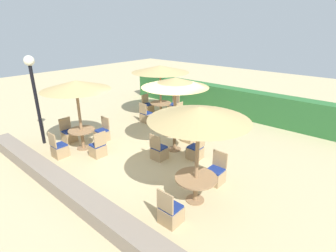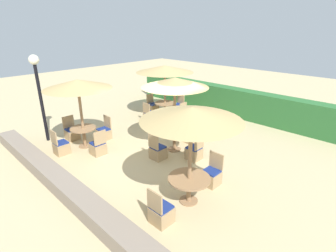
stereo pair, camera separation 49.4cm
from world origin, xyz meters
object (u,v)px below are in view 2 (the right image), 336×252
round_table_back_left (165,106)px  patio_chair_back_left_north (178,107)px  patio_chair_front_right_south (161,213)px  patio_chair_center_north (191,135)px  round_table_front_right (189,183)px  patio_chair_front_left_west (72,133)px  lamp_post (38,82)px  patio_chair_center_south (158,152)px  patio_chair_front_left_south (61,147)px  patio_chair_front_left_north (104,133)px  patio_chair_back_left_west (153,107)px  patio_chair_back_left_south (150,116)px  patio_chair_front_left_east (98,147)px  patio_chair_front_right_north (212,176)px  parasol_front_left (78,84)px  patio_chair_center_east (194,152)px  parasol_back_left (165,69)px  round_table_front_left (84,132)px  round_table_center (174,137)px  parasol_center (175,83)px  parasol_front_right (191,114)px  patio_chair_back_left_east (180,115)px

round_table_back_left → patio_chair_back_left_north: (0.05, 0.94, -0.29)m
patio_chair_front_right_south → patio_chair_center_north: bearing=121.1°
round_table_front_right → patio_chair_front_left_west: (-5.92, -0.19, -0.30)m
lamp_post → patio_chair_center_south: size_ratio=3.57×
patio_chair_center_north → patio_chair_front_left_south: bearing=56.6°
round_table_front_right → patio_chair_front_left_north: patio_chair_front_left_north is taller
round_table_front_right → patio_chair_back_left_west: patio_chair_back_left_west is taller
patio_chair_front_left_west → patio_chair_back_left_south: bearing=169.2°
patio_chair_center_south → patio_chair_front_left_east: 2.14m
patio_chair_front_right_north → parasol_front_left: parasol_front_left is taller
patio_chair_center_east → patio_chair_front_left_west: 5.03m
parasol_back_left → patio_chair_back_left_north: 2.29m
patio_chair_center_south → round_table_front_right: size_ratio=0.86×
round_table_front_left → patio_chair_front_right_south: bearing=-9.8°
round_table_center → patio_chair_front_right_south: size_ratio=0.98×
round_table_front_right → round_table_back_left: bearing=139.9°
patio_chair_center_north → patio_chair_front_right_north: size_ratio=1.00×
patio_chair_center_north → round_table_front_right: size_ratio=0.86×
parasol_center → parasol_front_left: (-2.62, -2.14, -0.12)m
round_table_front_right → round_table_back_left: round_table_back_left is taller
parasol_front_right → patio_chair_front_left_east: bearing=-177.4°
round_table_back_left → patio_chair_back_left_east: size_ratio=1.10×
patio_chair_front_right_south → patio_chair_back_left_north: 8.26m
round_table_front_left → round_table_center: bearing=39.2°
parasol_center → patio_chair_center_south: size_ratio=2.87×
parasol_back_left → patio_chair_back_left_south: bearing=-90.1°
parasol_back_left → patio_chair_back_left_south: (-0.00, -1.03, -2.09)m
parasol_center → round_table_back_left: bearing=140.0°
parasol_center → patio_chair_front_right_north: parasol_center is taller
parasol_center → parasol_front_right: 3.04m
patio_chair_back_left_south → patio_chair_back_left_north: 1.97m
patio_chair_center_south → patio_chair_front_left_south: same height
parasol_front_left → patio_chair_back_left_west: bearing=105.2°
patio_chair_front_left_east → round_table_front_right: bearing=-87.4°
lamp_post → patio_chair_front_left_east: lamp_post is taller
patio_chair_front_left_south → patio_chair_front_left_north: bearing=90.2°
round_table_front_right → patio_chair_back_left_east: 6.15m
patio_chair_front_right_south → patio_chair_center_east: bearing=115.3°
parasol_center → patio_chair_center_south: 2.40m
patio_chair_front_left_east → patio_chair_back_left_north: bearing=12.0°
patio_chair_center_south → patio_chair_center_east: 1.25m
lamp_post → parasol_center: 5.09m
round_table_front_right → patio_chair_back_left_north: (-5.18, 5.34, -0.30)m
round_table_front_left → patio_chair_center_east: bearing=30.0°
patio_chair_front_left_west → patio_chair_back_left_east: (1.67, 4.62, 0.00)m
patio_chair_center_south → patio_chair_front_left_west: (-3.65, -1.25, 0.00)m
patio_chair_center_north → patio_chair_back_left_east: 2.43m
parasol_back_left → parasol_front_right: bearing=-40.1°
round_table_front_left → patio_chair_front_left_west: bearing=-179.4°
patio_chair_front_right_south → parasol_center: bearing=128.2°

